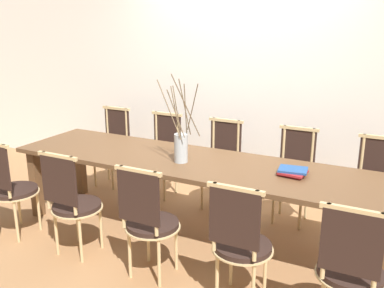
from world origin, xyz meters
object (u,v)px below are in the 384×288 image
at_px(chair_near_center, 149,219).
at_px(vase_centerpiece, 181,146).
at_px(dining_table, 192,169).
at_px(chair_far_center, 221,162).
at_px(book_stack, 293,172).

distance_m(chair_near_center, vase_centerpiece, 0.77).
relative_size(dining_table, vase_centerpiece, 4.33).
distance_m(dining_table, vase_centerpiece, 0.25).
bearing_deg(vase_centerpiece, dining_table, 50.01).
bearing_deg(vase_centerpiece, chair_near_center, -83.03).
distance_m(dining_table, chair_far_center, 0.76).
bearing_deg(chair_near_center, dining_table, 91.10).
bearing_deg(chair_far_center, chair_near_center, 91.98).
bearing_deg(chair_near_center, book_stack, 41.69).
distance_m(dining_table, chair_near_center, 0.76).
distance_m(chair_far_center, vase_centerpiece, 0.91).
height_order(dining_table, chair_far_center, chair_far_center).
bearing_deg(dining_table, book_stack, 2.09).
xyz_separation_m(dining_table, book_stack, (0.88, 0.03, 0.11)).
distance_m(chair_near_center, book_stack, 1.19).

